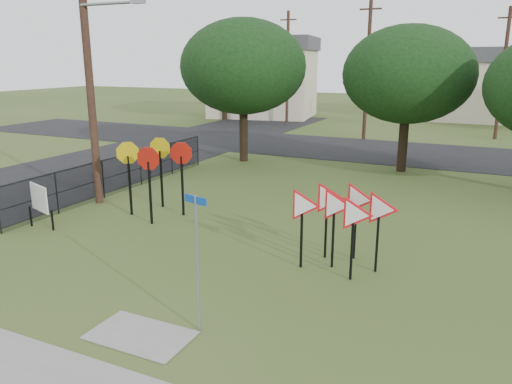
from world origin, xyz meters
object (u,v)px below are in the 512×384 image
at_px(stop_sign_cluster, 155,161).
at_px(info_board, 39,199).
at_px(street_name_sign, 197,255).
at_px(yield_sign_cluster, 342,208).

xyz_separation_m(stop_sign_cluster, info_board, (-2.47, -2.75, -0.94)).
distance_m(street_name_sign, yield_sign_cluster, 4.56).
distance_m(stop_sign_cluster, info_board, 3.82).
distance_m(stop_sign_cluster, yield_sign_cluster, 7.16).
bearing_deg(stop_sign_cluster, street_name_sign, -47.87).
bearing_deg(stop_sign_cluster, info_board, -132.01).
distance_m(street_name_sign, info_board, 8.45).
bearing_deg(street_name_sign, info_board, 158.01).
distance_m(street_name_sign, stop_sign_cluster, 7.96).
height_order(stop_sign_cluster, info_board, stop_sign_cluster).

